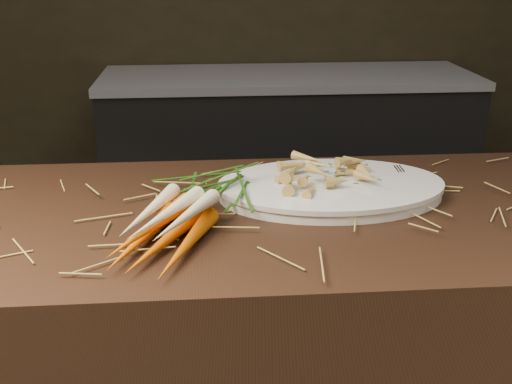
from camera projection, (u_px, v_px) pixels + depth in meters
back_counter at (287, 156)px, 3.27m from camera, size 1.82×0.62×0.84m
straw_bedding at (262, 207)px, 1.32m from camera, size 1.40×0.60×0.02m
root_veg_bunch at (198, 198)px, 1.27m from camera, size 0.33×0.51×0.09m
serving_platter at (331, 190)px, 1.40m from camera, size 0.50×0.33×0.03m
roasted_veg_heap at (332, 173)px, 1.39m from camera, size 0.24×0.18×0.05m
serving_fork at (412, 184)px, 1.39m from camera, size 0.02×0.19×0.00m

